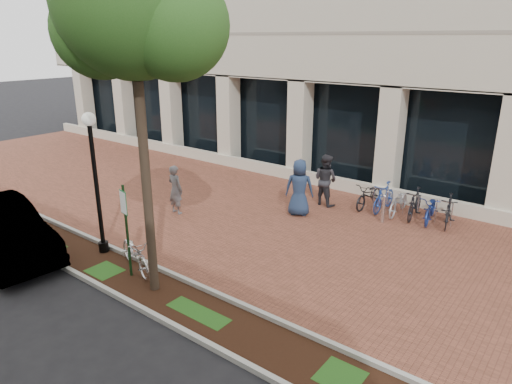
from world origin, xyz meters
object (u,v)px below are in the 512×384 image
Objects in this scene: lamppost at (95,176)px; sedan_near_curb at (0,230)px; street_tree at (135,12)px; pedestrian_right at (299,188)px; pedestrian_mid at (325,180)px; bollard at (383,208)px; pedestrian_left at (175,190)px; locked_bicycle at (136,253)px; bike_rack_cluster at (406,203)px; parking_sign at (125,220)px.

lamppost is 3.11m from sedan_near_curb.
pedestrian_right is (0.06, 6.31, -5.35)m from street_tree.
pedestrian_mid is 10.50m from sedan_near_curb.
pedestrian_mid is (0.25, 7.76, -5.39)m from street_tree.
street_tree is (2.80, -0.44, 4.06)m from lamppost.
street_tree reaches higher than bollard.
lamppost reaches higher than pedestrian_left.
bollard is 11.58m from sedan_near_curb.
locked_bicycle is 9.18m from bike_rack_cluster.
bollard is at bearing -145.98° from pedestrian_left.
pedestrian_mid is 2.90m from bike_rack_cluster.
lamppost is 2.32× the size of pedestrian_left.
pedestrian_mid reaches higher than bike_rack_cluster.
sedan_near_curb is at bearing -130.89° from bike_rack_cluster.
street_tree is at bearing 135.13° from pedestrian_left.
pedestrian_left is (-0.61, 3.39, -1.41)m from lamppost.
lamppost is at bearing -128.64° from bike_rack_cluster.
parking_sign is 1.30× the size of pedestrian_mid.
locked_bicycle is 8.07m from bollard.
pedestrian_right is at bearing 7.06° from locked_bicycle.
parking_sign is at bearing 89.37° from pedestrian_mid.
lamppost is 3.72m from pedestrian_left.
bike_rack_cluster is (4.06, 8.46, -1.08)m from parking_sign.
pedestrian_mid is at bearing 92.34° from parking_sign.
pedestrian_right is at bearing 91.30° from pedestrian_mid.
street_tree is 9.80m from bollard.
locked_bicycle is 6.14m from pedestrian_right.
locked_bicycle is 0.98× the size of pedestrian_mid.
parking_sign reaches higher than pedestrian_mid.
bollard is (2.65, 7.42, -5.83)m from street_tree.
street_tree is 8.24× the size of bollard.
bollard is at bearing -34.55° from sedan_near_curb.
bike_rack_cluster is at bearing 70.35° from street_tree.
sedan_near_curb is (-4.79, -1.45, -5.54)m from street_tree.
parking_sign is 1.25× the size of pedestrian_right.
sedan_near_curb is (-1.37, -5.28, -0.07)m from pedestrian_left.
street_tree is 1.69× the size of sedan_near_curb.
lamppost is at bearing 36.35° from pedestrian_right.
pedestrian_left is at bearing 100.23° from lamppost.
pedestrian_right reaches higher than pedestrian_left.
pedestrian_mid reaches higher than bollard.
lamppost is 8.04m from pedestrian_mid.
street_tree is 7.47m from sedan_near_curb.
sedan_near_curb is (-5.04, -9.21, -0.16)m from pedestrian_mid.
locked_bicycle is at bearing 164.85° from street_tree.
locked_bicycle is at bearing -119.89° from bike_rack_cluster.
pedestrian_left is 4.27m from pedestrian_right.
parking_sign is 0.30× the size of street_tree.
pedestrian_left reaches higher than sedan_near_curb.
lamppost is 4.06× the size of bollard.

